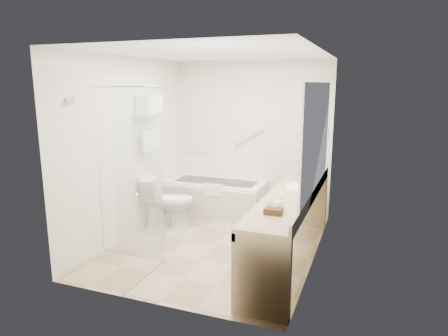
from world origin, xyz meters
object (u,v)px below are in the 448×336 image
(vanity_counter, at_px, (291,211))
(toilet, at_px, (168,202))
(amenity_basket, at_px, (273,211))
(water_bottle_left, at_px, (303,176))
(bathtub, at_px, (216,197))

(vanity_counter, bearing_deg, toilet, 163.93)
(amenity_basket, bearing_deg, vanity_counter, 88.52)
(toilet, height_order, water_bottle_left, water_bottle_left)
(amenity_basket, bearing_deg, water_bottle_left, 87.75)
(bathtub, distance_m, vanity_counter, 2.09)
(vanity_counter, height_order, water_bottle_left, water_bottle_left)
(vanity_counter, xyz_separation_m, toilet, (-1.97, 0.57, -0.26))
(vanity_counter, bearing_deg, amenity_basket, -91.48)
(bathtub, relative_size, vanity_counter, 0.59)
(toilet, xyz_separation_m, amenity_basket, (1.95, -1.37, 0.50))
(water_bottle_left, bearing_deg, vanity_counter, -93.27)
(water_bottle_left, bearing_deg, bathtub, 153.21)
(bathtub, xyz_separation_m, toilet, (-0.45, -0.82, 0.11))
(toilet, height_order, amenity_basket, amenity_basket)
(vanity_counter, relative_size, toilet, 3.44)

